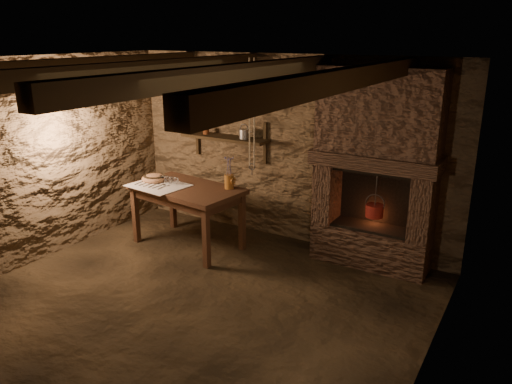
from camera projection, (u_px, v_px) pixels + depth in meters
The scene contains 24 objects.
floor at pixel (196, 301), 5.13m from camera, with size 4.50×4.50×0.00m, color black.
back_wall at pixel (287, 150), 6.41m from camera, with size 4.50×0.04×2.40m, color #513B26.
left_wall at pixel (38, 161), 5.86m from camera, with size 0.04×4.00×2.40m, color #513B26.
right_wall at pixel (434, 237), 3.68m from camera, with size 0.04×4.00×2.40m, color #513B26.
ceiling at pixel (186, 61), 4.40m from camera, with size 4.50×4.00×0.04m, color black.
beam_far_left at pixel (71, 66), 5.16m from camera, with size 0.14×3.95×0.16m, color black.
beam_mid_left at pixel (144, 69), 4.67m from camera, with size 0.14×3.95×0.16m, color black.
beam_mid_right at pixel (233, 73), 4.19m from camera, with size 0.14×3.95×0.16m, color black.
beam_far_right at pixel (346, 79), 3.70m from camera, with size 0.14×3.95×0.16m, color black.
shelf_lower at pixel (225, 138), 6.66m from camera, with size 1.25×0.30×0.04m, color black.
shelf_upper at pixel (224, 104), 6.52m from camera, with size 1.25×0.30×0.04m, color black.
hearth at pixel (376, 164), 5.61m from camera, with size 1.43×0.51×2.30m.
work_table at pixel (188, 214), 6.36m from camera, with size 1.48×0.96×0.80m.
linen_cloth at pixel (158, 185), 6.29m from camera, with size 0.70×0.56×0.01m, color white.
pewter_cutlery_row at pixel (157, 185), 6.27m from camera, with size 0.58×0.22×0.01m, color gray, non-canonical shape.
drinking_glasses at pixel (167, 179), 6.38m from camera, with size 0.22×0.07×0.09m, color white, non-canonical shape.
stoneware_jug at pixel (229, 175), 6.13m from camera, with size 0.13×0.13×0.41m.
wooden_bowl at pixel (154, 178), 6.47m from camera, with size 0.33×0.33×0.12m, color #91613F.
iron_stockpot at pixel (228, 95), 6.46m from camera, with size 0.25×0.25×0.19m, color #2E2C29.
tin_pan at pixel (211, 91), 6.70m from camera, with size 0.24×0.24×0.03m, color #A9A9A4.
small_kettle at pixel (244, 134), 6.49m from camera, with size 0.18×0.13×0.19m, color #A9A9A4, non-canonical shape.
rusty_tin at pixel (206, 131), 6.79m from camera, with size 0.08×0.08×0.08m, color #5C2912.
red_pot at pixel (375, 210), 5.71m from camera, with size 0.23×0.22×0.54m.
hanging_ropes at pixel (252, 113), 5.42m from camera, with size 0.08×0.08×1.20m, color #CAB68E, non-canonical shape.
Camera 1 is at (2.85, -3.60, 2.63)m, focal length 35.00 mm.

